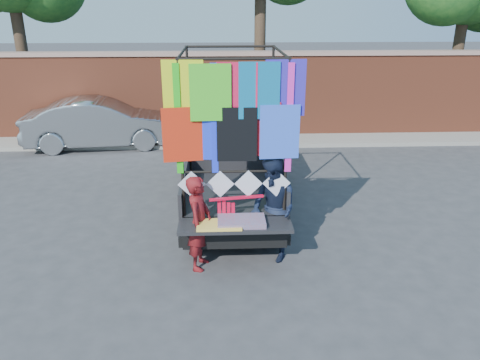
{
  "coord_description": "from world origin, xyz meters",
  "views": [
    {
      "loc": [
        -0.31,
        -7.26,
        3.94
      ],
      "look_at": [
        -0.0,
        -0.17,
        1.25
      ],
      "focal_mm": 35.0,
      "sensor_mm": 36.0,
      "label": 1
    }
  ],
  "objects_px": {
    "pickup_truck": "(231,163)",
    "woman": "(199,223)",
    "sedan": "(101,123)",
    "man": "(273,210)"
  },
  "relations": [
    {
      "from": "pickup_truck",
      "to": "sedan",
      "type": "bearing_deg",
      "value": 131.49
    },
    {
      "from": "sedan",
      "to": "woman",
      "type": "xyz_separation_m",
      "value": [
        3.08,
        -6.82,
        0.06
      ]
    },
    {
      "from": "sedan",
      "to": "woman",
      "type": "bearing_deg",
      "value": -162.16
    },
    {
      "from": "man",
      "to": "sedan",
      "type": "bearing_deg",
      "value": -176.6
    },
    {
      "from": "man",
      "to": "woman",
      "type": "bearing_deg",
      "value": -107.96
    },
    {
      "from": "pickup_truck",
      "to": "woman",
      "type": "xyz_separation_m",
      "value": [
        -0.55,
        -2.72,
        -0.05
      ]
    },
    {
      "from": "pickup_truck",
      "to": "sedan",
      "type": "relative_size",
      "value": 1.2
    },
    {
      "from": "pickup_truck",
      "to": "sedan",
      "type": "distance_m",
      "value": 5.49
    },
    {
      "from": "sedan",
      "to": "woman",
      "type": "distance_m",
      "value": 7.49
    },
    {
      "from": "sedan",
      "to": "man",
      "type": "relative_size",
      "value": 2.48
    }
  ]
}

